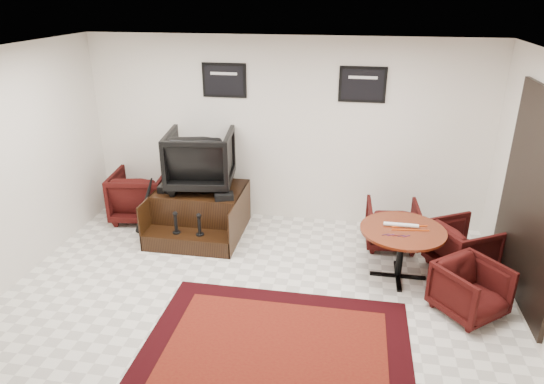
{
  "coord_description": "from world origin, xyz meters",
  "views": [
    {
      "loc": [
        1.02,
        -4.48,
        3.38
      ],
      "look_at": [
        0.09,
        0.9,
        1.09
      ],
      "focal_mm": 32.0,
      "sensor_mm": 36.0,
      "label": 1
    }
  ],
  "objects": [
    {
      "name": "table_chair_back",
      "position": [
        1.64,
        1.83,
        0.36
      ],
      "size": [
        0.72,
        0.68,
        0.71
      ],
      "primitive_type": "imported",
      "rotation": [
        0.0,
        0.0,
        3.18
      ],
      "color": "black",
      "rests_on": "ground"
    },
    {
      "name": "ground",
      "position": [
        0.0,
        0.0,
        0.0
      ],
      "size": [
        6.0,
        6.0,
        0.0
      ],
      "primitive_type": "plane",
      "color": "white",
      "rests_on": "ground"
    },
    {
      "name": "table_chair_window",
      "position": [
        2.51,
        1.33,
        0.36
      ],
      "size": [
        0.92,
        0.93,
        0.72
      ],
      "primitive_type": "imported",
      "rotation": [
        0.0,
        0.0,
        2.09
      ],
      "color": "black",
      "rests_on": "ground"
    },
    {
      "name": "area_rug",
      "position": [
        0.39,
        -0.61,
        0.01
      ],
      "size": [
        2.71,
        2.03,
        0.01
      ],
      "color": "black",
      "rests_on": "ground"
    },
    {
      "name": "room_shell",
      "position": [
        0.41,
        0.12,
        1.79
      ],
      "size": [
        6.02,
        5.02,
        2.81
      ],
      "color": "white",
      "rests_on": "ground"
    },
    {
      "name": "armchair_side",
      "position": [
        -2.21,
        2.08,
        0.43
      ],
      "size": [
        0.92,
        0.88,
        0.86
      ],
      "primitive_type": "imported",
      "rotation": [
        0.0,
        0.0,
        3.26
      ],
      "color": "black",
      "rests_on": "ground"
    },
    {
      "name": "shoes_pair",
      "position": [
        -1.61,
        1.71,
        0.71
      ],
      "size": [
        0.23,
        0.28,
        0.1
      ],
      "color": "black",
      "rests_on": "shine_podium"
    },
    {
      "name": "polish_kit",
      "position": [
        -0.71,
        1.55,
        0.71
      ],
      "size": [
        0.3,
        0.25,
        0.09
      ],
      "primitive_type": "cube",
      "rotation": [
        0.0,
        0.0,
        0.34
      ],
      "color": "black",
      "rests_on": "shine_podium"
    },
    {
      "name": "paper_roll",
      "position": [
        1.67,
        1.05,
        0.7
      ],
      "size": [
        0.42,
        0.06,
        0.05
      ],
      "primitive_type": "cylinder",
      "rotation": [
        0.0,
        1.57,
        -0.01
      ],
      "color": "white",
      "rests_on": "meeting_table"
    },
    {
      "name": "umbrella_black",
      "position": [
        -1.92,
        1.58,
        0.46
      ],
      "size": [
        0.35,
        0.13,
        0.93
      ],
      "primitive_type": null,
      "color": "black",
      "rests_on": "ground"
    },
    {
      "name": "table_chair_corner",
      "position": [
        2.41,
        0.36,
        0.34
      ],
      "size": [
        0.9,
        0.89,
        0.68
      ],
      "primitive_type": "imported",
      "rotation": [
        0.0,
        0.0,
        0.69
      ],
      "color": "black",
      "rests_on": "ground"
    },
    {
      "name": "shine_podium",
      "position": [
        -1.16,
        1.8,
        0.3
      ],
      "size": [
        1.28,
        1.32,
        0.66
      ],
      "color": "black",
      "rests_on": "ground"
    },
    {
      "name": "umbrella_hooked",
      "position": [
        -1.91,
        1.75,
        0.39
      ],
      "size": [
        0.29,
        0.11,
        0.78
      ],
      "primitive_type": null,
      "color": "black",
      "rests_on": "ground"
    },
    {
      "name": "table_clutter",
      "position": [
        1.74,
        0.98,
        0.68
      ],
      "size": [
        0.57,
        0.36,
        0.01
      ],
      "color": "#E3490C",
      "rests_on": "meeting_table"
    },
    {
      "name": "shine_chair",
      "position": [
        -1.16,
        1.94,
        1.14
      ],
      "size": [
        1.04,
        0.99,
        0.96
      ],
      "primitive_type": "imported",
      "rotation": [
        0.0,
        0.0,
        3.28
      ],
      "color": "black",
      "rests_on": "shine_podium"
    },
    {
      "name": "meeting_table",
      "position": [
        1.69,
        0.99,
        0.59
      ],
      "size": [
        1.04,
        1.04,
        0.68
      ],
      "color": "#401409",
      "rests_on": "ground"
    }
  ]
}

